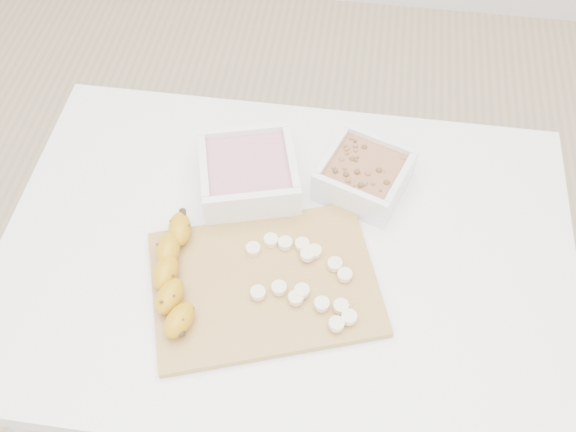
# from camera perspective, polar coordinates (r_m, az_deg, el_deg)

# --- Properties ---
(ground) EXTENTS (3.50, 3.50, 0.00)m
(ground) POSITION_cam_1_polar(r_m,az_deg,el_deg) (1.79, -0.14, -15.98)
(ground) COLOR #C6AD89
(ground) RESTS_ON ground
(table) EXTENTS (1.00, 0.70, 0.75)m
(table) POSITION_cam_1_polar(r_m,az_deg,el_deg) (1.20, -0.20, -5.49)
(table) COLOR white
(table) RESTS_ON ground
(bowl_yogurt) EXTENTS (0.21, 0.21, 0.08)m
(bowl_yogurt) POSITION_cam_1_polar(r_m,az_deg,el_deg) (1.17, -3.52, 3.74)
(bowl_yogurt) COLOR white
(bowl_yogurt) RESTS_ON table
(bowl_granola) EXTENTS (0.19, 0.19, 0.07)m
(bowl_granola) POSITION_cam_1_polar(r_m,az_deg,el_deg) (1.18, 6.78, 3.68)
(bowl_granola) COLOR white
(bowl_granola) RESTS_ON table
(cutting_board) EXTENTS (0.43, 0.37, 0.01)m
(cutting_board) POSITION_cam_1_polar(r_m,az_deg,el_deg) (1.07, -2.10, -5.98)
(cutting_board) COLOR #B88846
(cutting_board) RESTS_ON table
(banana) EXTENTS (0.07, 0.23, 0.04)m
(banana) POSITION_cam_1_polar(r_m,az_deg,el_deg) (1.07, -10.04, -5.25)
(banana) COLOR #BD8410
(banana) RESTS_ON cutting_board
(banana_slices) EXTENTS (0.20, 0.17, 0.02)m
(banana_slices) POSITION_cam_1_polar(r_m,az_deg,el_deg) (1.06, 1.57, -5.43)
(banana_slices) COLOR #FAE8BD
(banana_slices) RESTS_ON cutting_board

